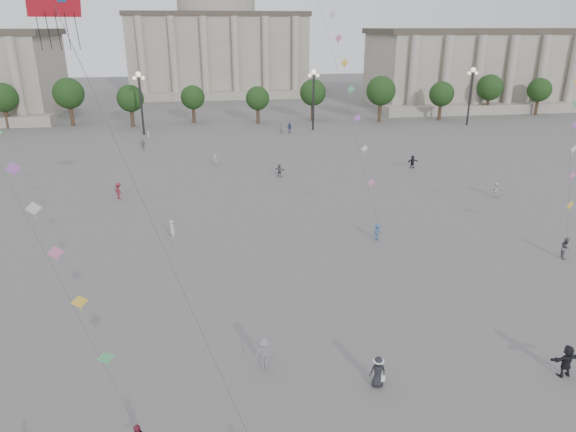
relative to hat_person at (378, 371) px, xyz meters
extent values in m
plane|color=#5F5C59|center=(-4.30, 0.07, -0.91)|extent=(360.00, 360.00, 0.00)
cube|color=gray|center=(70.70, 95.07, 7.09)|extent=(80.00, 22.00, 16.00)
cube|color=#433C31|center=(70.70, 95.07, 15.69)|extent=(81.60, 22.44, 1.20)
cube|color=gray|center=(70.70, 82.07, 0.09)|extent=(84.00, 4.00, 2.00)
cube|color=gray|center=(-4.30, 130.07, 9.09)|extent=(46.00, 30.00, 20.00)
cube|color=#433C31|center=(-4.30, 130.07, 19.69)|extent=(46.92, 30.60, 1.20)
cube|color=gray|center=(-4.30, 113.07, 0.09)|extent=(48.30, 4.00, 2.00)
cylinder|color=gray|center=(-4.30, 130.07, 21.59)|extent=(21.00, 21.00, 5.00)
cylinder|color=#37271B|center=(-34.30, 78.07, 0.85)|extent=(0.70, 0.70, 3.52)
sphere|color=black|center=(-34.30, 78.07, 4.53)|extent=(5.12, 5.12, 5.12)
cylinder|color=#37271B|center=(-22.30, 78.07, 0.85)|extent=(0.70, 0.70, 3.52)
sphere|color=black|center=(-22.30, 78.07, 4.53)|extent=(5.12, 5.12, 5.12)
cylinder|color=#37271B|center=(-10.30, 78.07, 0.85)|extent=(0.70, 0.70, 3.52)
sphere|color=black|center=(-10.30, 78.07, 4.53)|extent=(5.12, 5.12, 5.12)
cylinder|color=#37271B|center=(1.70, 78.07, 0.85)|extent=(0.70, 0.70, 3.52)
sphere|color=black|center=(1.70, 78.07, 4.53)|extent=(5.12, 5.12, 5.12)
cylinder|color=#37271B|center=(13.70, 78.07, 0.85)|extent=(0.70, 0.70, 3.52)
sphere|color=black|center=(13.70, 78.07, 4.53)|extent=(5.12, 5.12, 5.12)
cylinder|color=#37271B|center=(25.70, 78.07, 0.85)|extent=(0.70, 0.70, 3.52)
sphere|color=black|center=(25.70, 78.07, 4.53)|extent=(5.12, 5.12, 5.12)
cylinder|color=#37271B|center=(37.70, 78.07, 0.85)|extent=(0.70, 0.70, 3.52)
sphere|color=black|center=(37.70, 78.07, 4.53)|extent=(5.12, 5.12, 5.12)
cylinder|color=#37271B|center=(49.70, 78.07, 0.85)|extent=(0.70, 0.70, 3.52)
sphere|color=black|center=(49.70, 78.07, 4.53)|extent=(5.12, 5.12, 5.12)
cylinder|color=#37271B|center=(61.70, 78.07, 0.85)|extent=(0.70, 0.70, 3.52)
sphere|color=black|center=(61.70, 78.07, 4.53)|extent=(5.12, 5.12, 5.12)
cylinder|color=#262628|center=(-19.30, 70.07, 4.09)|extent=(0.36, 0.36, 10.00)
sphere|color=#FFE5B2|center=(-19.30, 70.07, 9.29)|extent=(0.90, 0.90, 0.90)
sphere|color=#FFE5B2|center=(-20.00, 70.07, 8.69)|extent=(0.60, 0.60, 0.60)
sphere|color=#FFE5B2|center=(-18.60, 70.07, 8.69)|extent=(0.60, 0.60, 0.60)
cylinder|color=#262628|center=(10.70, 70.07, 4.09)|extent=(0.36, 0.36, 10.00)
sphere|color=#FFE5B2|center=(10.70, 70.07, 9.29)|extent=(0.90, 0.90, 0.90)
sphere|color=#FFE5B2|center=(10.00, 70.07, 8.69)|extent=(0.60, 0.60, 0.60)
sphere|color=#FFE5B2|center=(11.40, 70.07, 8.69)|extent=(0.60, 0.60, 0.60)
cylinder|color=#262628|center=(40.70, 70.07, 4.09)|extent=(0.36, 0.36, 10.00)
sphere|color=#FFE5B2|center=(40.70, 70.07, 9.29)|extent=(0.90, 0.90, 0.90)
sphere|color=#FFE5B2|center=(40.00, 70.07, 8.69)|extent=(0.60, 0.60, 0.60)
sphere|color=#FFE5B2|center=(41.40, 70.07, 8.69)|extent=(0.60, 0.60, 0.60)
imported|color=navy|center=(6.05, 68.07, -0.03)|extent=(1.04, 0.45, 1.77)
imported|color=black|center=(10.37, -0.76, 0.03)|extent=(1.79, 0.67, 1.89)
imported|color=#AEAEAA|center=(4.53, 68.07, -0.01)|extent=(1.12, 1.76, 1.81)
imported|color=slate|center=(-5.73, 2.44, 0.03)|extent=(1.32, 0.89, 1.89)
imported|color=silver|center=(23.05, 28.73, -0.07)|extent=(1.64, 0.89, 1.69)
imported|color=black|center=(18.53, 41.81, -0.06)|extent=(1.64, 0.70, 1.72)
imported|color=beige|center=(-18.05, 65.30, -0.13)|extent=(0.54, 0.66, 1.57)
imported|color=slate|center=(0.41, 40.48, -0.10)|extent=(1.45, 1.36, 1.63)
imported|color=beige|center=(-11.81, 21.79, 0.02)|extent=(0.77, 0.82, 1.88)
imported|color=slate|center=(-18.21, 58.24, -0.09)|extent=(0.99, 0.49, 1.64)
imported|color=maroon|center=(-18.26, 34.45, 0.00)|extent=(1.27, 1.35, 1.83)
imported|color=silver|center=(-7.41, 47.49, -0.14)|extent=(0.48, 1.44, 1.55)
imported|color=#37577D|center=(6.18, 18.92, -0.14)|extent=(1.14, 0.91, 1.54)
imported|color=#5A5A5E|center=(20.23, 13.00, -0.02)|extent=(0.98, 1.07, 1.79)
imported|color=black|center=(0.00, 0.00, -0.03)|extent=(0.87, 0.57, 1.76)
cone|color=white|center=(0.00, 0.00, 0.71)|extent=(0.52, 0.52, 0.14)
cylinder|color=white|center=(0.00, 0.00, 0.65)|extent=(0.60, 0.60, 0.02)
cube|color=white|center=(0.25, -0.15, -0.36)|extent=(0.22, 0.10, 0.35)
cube|color=red|center=(-14.45, 3.79, 17.94)|extent=(2.24, 1.26, 1.02)
cylinder|color=#3F3F3F|center=(-10.65, -0.84, 9.31)|extent=(0.02, 0.02, 21.01)
cube|color=#51AF6D|center=(-13.27, -0.92, 2.99)|extent=(0.76, 0.25, 0.76)
cube|color=yellow|center=(-14.55, 0.96, 4.92)|extent=(0.76, 0.25, 0.76)
cube|color=#D06E9D|center=(-15.84, 2.84, 6.70)|extent=(0.76, 0.25, 0.76)
cube|color=silver|center=(-17.12, 4.72, 8.39)|extent=(0.76, 0.25, 0.76)
cube|color=#A65CB9|center=(-18.40, 6.61, 10.02)|extent=(0.76, 0.25, 0.76)
cube|color=#D06E9D|center=(5.94, 20.71, 3.92)|extent=(0.76, 0.25, 0.76)
cube|color=silver|center=(5.71, 22.51, 6.60)|extent=(0.76, 0.25, 0.76)
cube|color=#A65CB9|center=(5.47, 24.30, 9.08)|extent=(0.76, 0.25, 0.76)
cube|color=#51AF6D|center=(5.24, 26.10, 11.43)|extent=(0.76, 0.25, 0.76)
cube|color=yellow|center=(5.00, 27.89, 13.69)|extent=(0.76, 0.25, 0.76)
cube|color=#D06E9D|center=(4.77, 29.69, 15.89)|extent=(0.76, 0.25, 0.76)
cube|color=silver|center=(4.53, 31.48, 18.03)|extent=(0.76, 0.25, 0.76)
cube|color=yellow|center=(21.10, 14.54, 3.13)|extent=(0.76, 0.25, 0.76)
cube|color=#D06E9D|center=(21.98, 16.08, 5.17)|extent=(0.76, 0.25, 0.76)
cube|color=silver|center=(22.85, 17.61, 7.06)|extent=(0.76, 0.25, 0.76)
cube|color=#A65CB9|center=(23.73, 19.15, 8.85)|extent=(0.76, 0.25, 0.76)
cube|color=#51AF6D|center=(24.60, 20.68, 10.58)|extent=(0.76, 0.25, 0.76)
camera|label=1|loc=(-8.12, -21.42, 17.13)|focal=32.00mm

